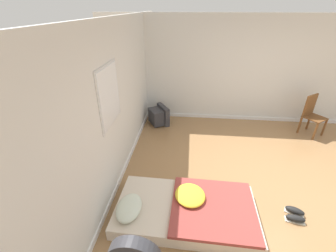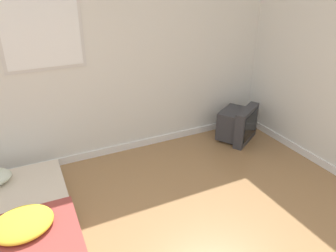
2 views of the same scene
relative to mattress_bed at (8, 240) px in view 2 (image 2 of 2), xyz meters
name	(u,v)px [view 2 (image 2 of 2)]	position (x,y,z in m)	size (l,w,h in m)	color
wall_back	(47,55)	(0.64, 1.21, 1.16)	(7.81, 0.08, 2.60)	silver
mattress_bed	(8,240)	(0.00, 0.00, 0.00)	(1.13, 2.03, 0.33)	beige
crt_tv	(238,124)	(2.86, 0.79, 0.10)	(0.63, 0.59, 0.47)	#333338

